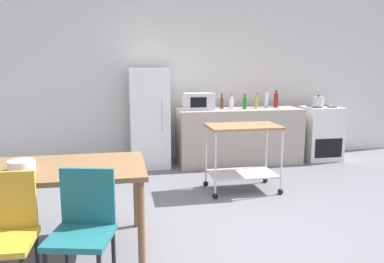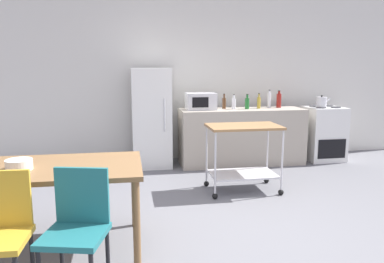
{
  "view_description": "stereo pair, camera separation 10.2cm",
  "coord_description": "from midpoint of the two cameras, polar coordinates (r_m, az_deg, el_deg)",
  "views": [
    {
      "loc": [
        -1.03,
        -3.26,
        1.59
      ],
      "look_at": [
        -0.16,
        1.2,
        0.8
      ],
      "focal_mm": 35.69,
      "sensor_mm": 36.0,
      "label": 1
    },
    {
      "loc": [
        -0.93,
        -3.28,
        1.59
      ],
      "look_at": [
        -0.16,
        1.2,
        0.8
      ],
      "focal_mm": 35.69,
      "sensor_mm": 36.0,
      "label": 2
    }
  ],
  "objects": [
    {
      "name": "ground_plane",
      "position": [
        3.76,
        5.25,
        -15.16
      ],
      "size": [
        12.0,
        12.0,
        0.0
      ],
      "primitive_type": "plane",
      "color": "slate"
    },
    {
      "name": "back_wall",
      "position": [
        6.54,
        -2.49,
        8.62
      ],
      "size": [
        8.4,
        0.12,
        2.9
      ],
      "primitive_type": "cube",
      "color": "silver",
      "rests_on": "ground_plane"
    },
    {
      "name": "kitchen_counter",
      "position": [
        6.27,
        6.57,
        -0.69
      ],
      "size": [
        2.0,
        0.64,
        0.9
      ],
      "primitive_type": "cube",
      "color": "#A89E8E",
      "rests_on": "ground_plane"
    },
    {
      "name": "dining_table",
      "position": [
        3.44,
        -20.6,
        -6.27
      ],
      "size": [
        1.5,
        0.9,
        0.75
      ],
      "color": "brown",
      "rests_on": "ground_plane"
    },
    {
      "name": "chair_teal",
      "position": [
        2.77,
        -16.95,
        -13.37
      ],
      "size": [
        0.49,
        0.49,
        0.89
      ],
      "rotation": [
        0.0,
        0.0,
        -0.24
      ],
      "color": "#1E666B",
      "rests_on": "ground_plane"
    },
    {
      "name": "chair_mustard",
      "position": [
        2.88,
        -27.28,
        -13.14
      ],
      "size": [
        0.42,
        0.42,
        0.89
      ],
      "rotation": [
        0.0,
        0.0,
        -0.04
      ],
      "color": "gold",
      "rests_on": "ground_plane"
    },
    {
      "name": "stove_oven",
      "position": [
        6.86,
        18.15,
        -0.19
      ],
      "size": [
        0.6,
        0.61,
        0.92
      ],
      "color": "white",
      "rests_on": "ground_plane"
    },
    {
      "name": "refrigerator",
      "position": [
        6.04,
        -6.9,
        2.03
      ],
      "size": [
        0.6,
        0.63,
        1.55
      ],
      "color": "white",
      "rests_on": "ground_plane"
    },
    {
      "name": "kitchen_cart",
      "position": [
        4.87,
        7.01,
        -2.27
      ],
      "size": [
        0.91,
        0.57,
        0.85
      ],
      "color": "olive",
      "rests_on": "ground_plane"
    },
    {
      "name": "microwave",
      "position": [
        6.04,
        0.52,
        4.54
      ],
      "size": [
        0.46,
        0.35,
        0.26
      ],
      "color": "silver",
      "rests_on": "kitchen_counter"
    },
    {
      "name": "bottle_hot_sauce",
      "position": [
        6.19,
        4.0,
        4.31
      ],
      "size": [
        0.06,
        0.06,
        0.24
      ],
      "color": "#4C2D19",
      "rests_on": "kitchen_counter"
    },
    {
      "name": "bottle_soda",
      "position": [
        6.13,
        5.44,
        4.24
      ],
      "size": [
        0.06,
        0.06,
        0.24
      ],
      "color": "silver",
      "rests_on": "kitchen_counter"
    },
    {
      "name": "bottle_vinegar",
      "position": [
        6.18,
        7.42,
        4.26
      ],
      "size": [
        0.07,
        0.07,
        0.24
      ],
      "color": "#1E6628",
      "rests_on": "kitchen_counter"
    },
    {
      "name": "bottle_sesame_oil",
      "position": [
        6.29,
        9.13,
        4.34
      ],
      "size": [
        0.06,
        0.06,
        0.25
      ],
      "color": "gold",
      "rests_on": "kitchen_counter"
    },
    {
      "name": "bottle_wine",
      "position": [
        6.44,
        10.62,
        4.69
      ],
      "size": [
        0.06,
        0.06,
        0.29
      ],
      "color": "silver",
      "rests_on": "kitchen_counter"
    },
    {
      "name": "bottle_soy_sauce",
      "position": [
        6.49,
        12.0,
        4.61
      ],
      "size": [
        0.08,
        0.08,
        0.28
      ],
      "color": "maroon",
      "rests_on": "kitchen_counter"
    },
    {
      "name": "fruit_bowl",
      "position": [
        3.4,
        -24.91,
        -4.64
      ],
      "size": [
        0.21,
        0.21,
        0.08
      ],
      "primitive_type": "cylinder",
      "color": "white",
      "rests_on": "dining_table"
    },
    {
      "name": "kettle",
      "position": [
        6.65,
        17.92,
        4.29
      ],
      "size": [
        0.24,
        0.17,
        0.19
      ],
      "color": "silver",
      "rests_on": "stove_oven"
    }
  ]
}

